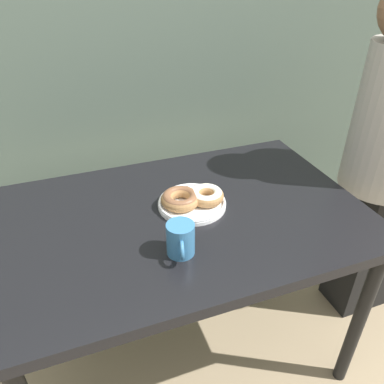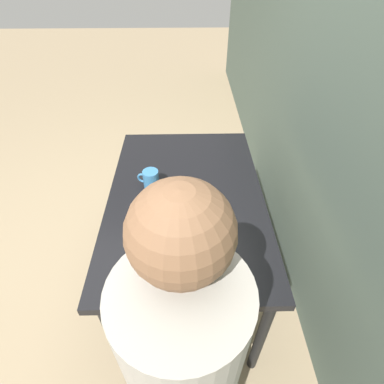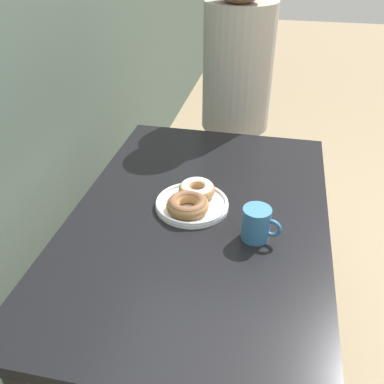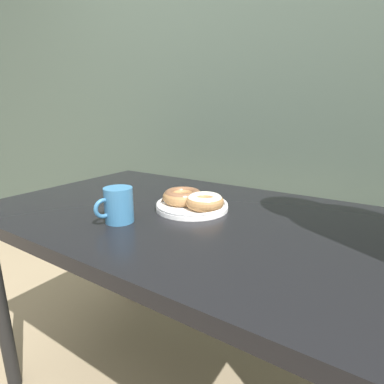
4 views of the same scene
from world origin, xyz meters
TOP-DOWN VIEW (x-y plane):
  - wall_back at (0.00, 1.12)m, footprint 8.00×0.05m
  - dining_table at (0.00, 0.40)m, footprint 1.27×0.83m
  - donut_plate at (0.04, 0.43)m, footprint 0.26×0.24m
  - coffee_mug at (-0.08, 0.21)m, footprint 0.09×0.12m

SIDE VIEW (x-z plane):
  - dining_table at x=0.00m, z-range 0.31..1.08m
  - donut_plate at x=0.04m, z-range 0.77..0.83m
  - coffee_mug at x=-0.08m, z-range 0.77..0.88m
  - wall_back at x=0.00m, z-range 0.00..2.60m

